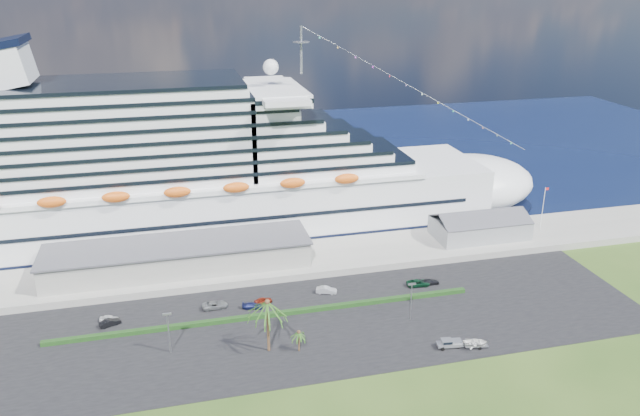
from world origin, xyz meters
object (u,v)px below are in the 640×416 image
object	(u,v)px
pickup_truck	(449,343)
boat_trailer	(476,343)
parked_car_3	(252,306)
cruise_ship	(185,176)

from	to	relation	value
pickup_truck	boat_trailer	size ratio (longest dim) A/B	0.88
pickup_truck	parked_car_3	bearing A→B (deg)	145.42
parked_car_3	pickup_truck	world-z (taller)	pickup_truck
parked_car_3	pickup_truck	distance (m)	41.49
parked_car_3	cruise_ship	bearing A→B (deg)	27.34
pickup_truck	boat_trailer	world-z (taller)	pickup_truck
cruise_ship	pickup_truck	bearing A→B (deg)	-56.27
parked_car_3	boat_trailer	bearing A→B (deg)	-109.01
boat_trailer	pickup_truck	bearing A→B (deg)	164.27
pickup_truck	boat_trailer	distance (m)	5.14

